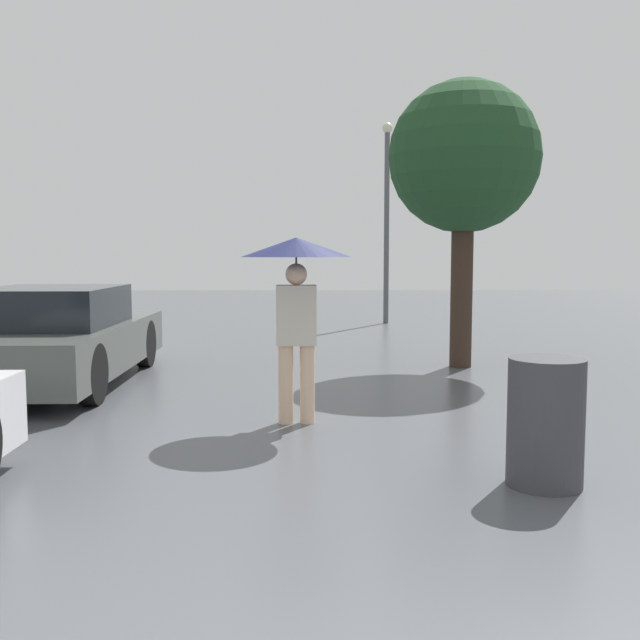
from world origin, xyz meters
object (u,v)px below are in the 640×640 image
object	(u,v)px
parked_car_farthest	(57,338)
trash_bin	(545,422)
street_lamp	(387,210)
pedestrian	(296,274)
tree	(464,160)

from	to	relation	value
parked_car_farthest	trash_bin	world-z (taller)	parked_car_farthest
street_lamp	pedestrian	bearing A→B (deg)	-101.63
pedestrian	trash_bin	size ratio (longest dim) A/B	1.97
parked_car_farthest	trash_bin	bearing A→B (deg)	-40.28
street_lamp	trash_bin	xyz separation A→B (m)	(-0.27, -11.77, -2.19)
pedestrian	trash_bin	world-z (taller)	pedestrian
tree	street_lamp	world-z (taller)	street_lamp
street_lamp	tree	bearing A→B (deg)	-87.21
street_lamp	trash_bin	bearing A→B (deg)	-91.30
pedestrian	trash_bin	xyz separation A→B (m)	(1.76, -1.90, -0.99)
tree	parked_car_farthest	bearing A→B (deg)	-167.06
pedestrian	street_lamp	distance (m)	10.14
parked_car_farthest	street_lamp	size ratio (longest dim) A/B	0.92
tree	street_lamp	distance (m)	6.50
street_lamp	trash_bin	world-z (taller)	street_lamp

